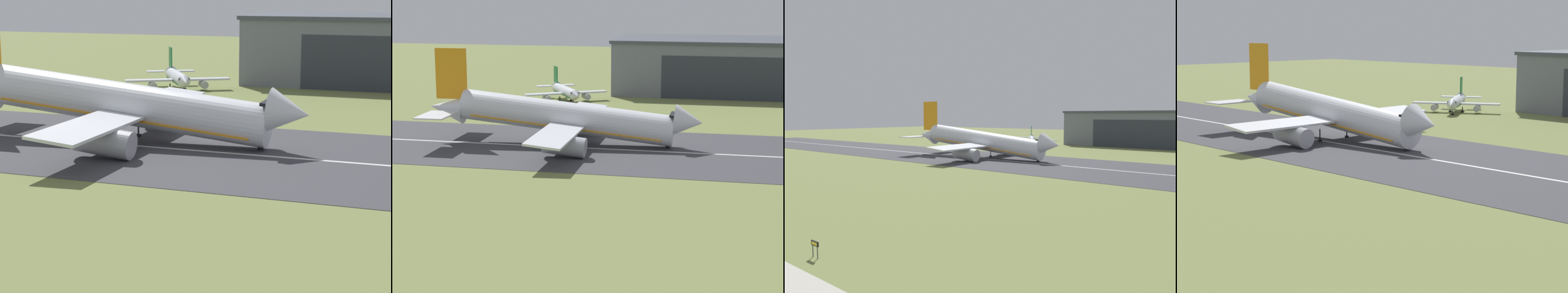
{
  "view_description": "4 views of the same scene",
  "coord_description": "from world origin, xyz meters",
  "views": [
    {
      "loc": [
        27.29,
        21.08,
        21.94
      ],
      "look_at": [
        -1.28,
        96.85,
        5.1
      ],
      "focal_mm": 70.0,
      "sensor_mm": 36.0,
      "label": 1
    },
    {
      "loc": [
        15.85,
        -25.04,
        31.45
      ],
      "look_at": [
        -9.51,
        88.71,
        6.58
      ],
      "focal_mm": 70.0,
      "sensor_mm": 36.0,
      "label": 2
    },
    {
      "loc": [
        55.6,
        21.08,
        13.94
      ],
      "look_at": [
        0.35,
        91.25,
        6.61
      ],
      "focal_mm": 35.0,
      "sensor_mm": 36.0,
      "label": 3
    },
    {
      "loc": [
        94.74,
        21.08,
        22.81
      ],
      "look_at": [
        8.78,
        102.84,
        3.86
      ],
      "focal_mm": 70.0,
      "sensor_mm": 36.0,
      "label": 4
    }
  ],
  "objects": [
    {
      "name": "airplane_parked_centre",
      "position": [
        -35.17,
        175.32,
        2.78
      ],
      "size": [
        20.91,
        21.4,
        8.83
      ],
      "color": "silver",
      "rests_on": "ground_plane"
    },
    {
      "name": "airplane_landing",
      "position": [
        -21.18,
        119.77,
        5.35
      ],
      "size": [
        56.22,
        48.36,
        18.9
      ],
      "color": "silver",
      "rests_on": "ground_plane"
    },
    {
      "name": "runway_strip",
      "position": [
        0.0,
        117.0,
        0.03
      ],
      "size": [
        365.93,
        40.66,
        0.06
      ],
      "primitive_type": "cube",
      "color": "#3D3D42",
      "rests_on": "ground_plane"
    },
    {
      "name": "runway_centreline",
      "position": [
        0.0,
        117.0,
        0.07
      ],
      "size": [
        329.34,
        0.7,
        0.01
      ],
      "primitive_type": "cube",
      "color": "silver",
      "rests_on": "runway_strip"
    }
  ]
}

